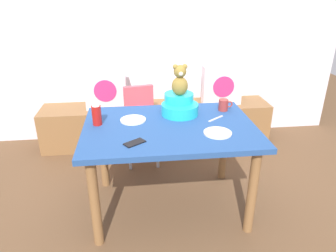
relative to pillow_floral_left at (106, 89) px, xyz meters
The scene contains 16 objects.
ground_plane 1.48m from the pillow_floral_left, 64.72° to the right, with size 8.00×8.00×0.00m, color brown.
back_wall 0.88m from the pillow_floral_left, 27.48° to the left, with size 4.40×0.10×2.60m, color silver.
window_bench 0.72m from the pillow_floral_left, ahead, with size 2.60×0.44×0.46m, color olive.
pillow_floral_left is the anchor object (origin of this frame).
pillow_floral_right 1.30m from the pillow_floral_left, ahead, with size 0.44×0.15×0.44m.
book_stack 0.78m from the pillow_floral_left, ahead, with size 0.20×0.14×0.06m, color #C9613C.
dining_table 1.31m from the pillow_floral_left, 64.72° to the right, with size 1.29×0.91×0.74m.
highchair 0.58m from the pillow_floral_left, 48.20° to the right, with size 0.37×0.49×0.79m.
infant_seat_teal 1.17m from the pillow_floral_left, 54.91° to the right, with size 0.30×0.33×0.16m.
teddy_bear 1.21m from the pillow_floral_left, 54.93° to the right, with size 0.13×0.12×0.25m.
ketchup_bottle 1.12m from the pillow_floral_left, 89.03° to the right, with size 0.07×0.07×0.18m.
coffee_mug 1.40m from the pillow_floral_left, 41.39° to the right, with size 0.12×0.08×0.09m.
dinner_plate_near 1.63m from the pillow_floral_left, 57.20° to the right, with size 0.20×0.20×0.01m, color white.
dinner_plate_far 1.10m from the pillow_floral_left, 74.84° to the right, with size 0.20×0.20×0.01m, color white.
cell_phone 1.48m from the pillow_floral_left, 78.60° to the right, with size 0.07×0.14×0.01m, color black.
table_fork 1.45m from the pillow_floral_left, 49.64° to the right, with size 0.02×0.17×0.01m, color silver.
Camera 1 is at (-0.26, -2.12, 1.69)m, focal length 33.08 mm.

